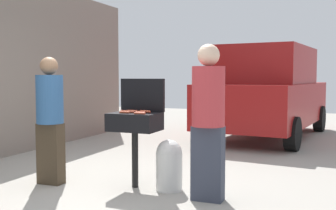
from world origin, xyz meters
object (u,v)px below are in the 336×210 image
hot_dog_1 (146,112)px  hot_dog_8 (131,111)px  hot_dog_5 (140,113)px  person_left (50,115)px  bbq_grill (135,124)px  hot_dog_0 (139,113)px  propane_tank (169,164)px  person_right (208,116)px  hot_dog_2 (129,112)px  hot_dog_6 (125,111)px  hot_dog_4 (125,112)px  hot_dog_7 (145,111)px  parked_minivan (267,92)px  hot_dog_3 (141,112)px  hot_dog_9 (133,111)px

hot_dog_1 → hot_dog_8: size_ratio=1.00×
hot_dog_5 → hot_dog_8: bearing=142.7°
person_left → bbq_grill: bearing=21.4°
hot_dog_0 → propane_tank: size_ratio=0.21×
propane_tank → person_right: bearing=-21.3°
bbq_grill → hot_dog_1: (0.11, 0.07, 0.16)m
bbq_grill → hot_dog_2: bearing=-165.5°
propane_tank → hot_dog_6: bearing=179.8°
hot_dog_0 → person_left: person_left is taller
hot_dog_4 → propane_tank: hot_dog_4 is taller
hot_dog_4 → propane_tank: size_ratio=0.21×
hot_dog_1 → hot_dog_2: 0.21m
hot_dog_0 → hot_dog_7: bearing=101.8°
hot_dog_2 → parked_minivan: size_ratio=0.03×
parked_minivan → person_left: bearing=76.2°
hot_dog_5 → propane_tank: hot_dog_5 is taller
bbq_grill → hot_dog_8: 0.19m
hot_dog_3 → hot_dog_0: bearing=-68.5°
hot_dog_5 → hot_dog_9: (-0.21, 0.20, 0.00)m
hot_dog_4 → hot_dog_6: 0.16m
hot_dog_2 → hot_dog_8: 0.09m
hot_dog_3 → parked_minivan: parked_minivan is taller
bbq_grill → hot_dog_0: bearing=-48.7°
hot_dog_9 → propane_tank: (0.53, -0.07, -0.62)m
parked_minivan → hot_dog_9: bearing=85.7°
hot_dog_0 → hot_dog_4: bearing=166.7°
hot_dog_4 → person_right: size_ratio=0.08×
hot_dog_4 → hot_dog_9: bearing=90.5°
hot_dog_3 → parked_minivan: (0.77, 4.88, 0.08)m
bbq_grill → person_left: size_ratio=0.57×
bbq_grill → parked_minivan: bearing=80.2°
hot_dog_4 → person_left: bearing=-171.7°
hot_dog_3 → parked_minivan: 4.94m
hot_dog_3 → propane_tank: 0.72m
hot_dog_9 → person_left: size_ratio=0.08×
hot_dog_1 → hot_dog_9: bearing=170.8°
bbq_grill → hot_dog_2: 0.17m
hot_dog_0 → hot_dog_6: bearing=145.5°
hot_dog_9 → parked_minivan: bearing=79.0°
hot_dog_3 → hot_dog_8: 0.17m
hot_dog_9 → bbq_grill: bearing=-50.7°
hot_dog_0 → hot_dog_8: same height
hot_dog_3 → hot_dog_6: (-0.23, 0.03, 0.00)m
person_right → bbq_grill: bearing=-20.8°
person_left → hot_dog_0: bearing=12.3°
hot_dog_7 → person_right: size_ratio=0.08×
hot_dog_4 → hot_dog_5: same height
hot_dog_2 → hot_dog_6: size_ratio=1.00×
bbq_grill → hot_dog_1: 0.21m
bbq_grill → hot_dog_3: size_ratio=7.15×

